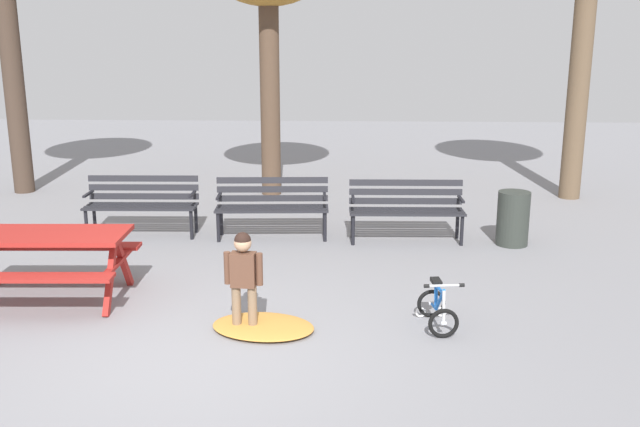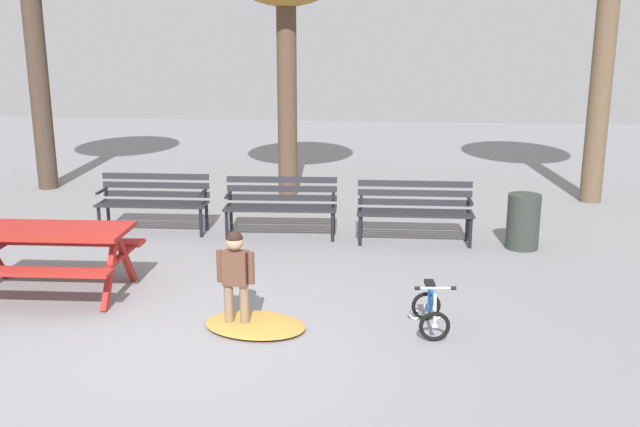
# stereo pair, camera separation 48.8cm
# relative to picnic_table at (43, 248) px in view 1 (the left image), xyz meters

# --- Properties ---
(ground) EXTENTS (36.00, 36.00, 0.00)m
(ground) POSITION_rel_picnic_table_xyz_m (1.90, -1.31, -0.59)
(ground) COLOR gray
(picnic_table) EXTENTS (1.85, 1.41, 0.79)m
(picnic_table) POSITION_rel_picnic_table_xyz_m (0.00, 0.00, 0.00)
(picnic_table) COLOR maroon
(picnic_table) RESTS_ON ground
(park_bench_far_left) EXTENTS (1.61, 0.51, 0.85)m
(park_bench_far_left) POSITION_rel_picnic_table_xyz_m (0.31, 2.65, -0.08)
(park_bench_far_left) COLOR #232328
(park_bench_far_left) RESTS_ON ground
(park_bench_left) EXTENTS (1.62, 0.55, 0.85)m
(park_bench_left) POSITION_rel_picnic_table_xyz_m (2.21, 2.61, -0.08)
(park_bench_left) COLOR #232328
(park_bench_left) RESTS_ON ground
(park_bench_right) EXTENTS (1.61, 0.50, 0.85)m
(park_bench_right) POSITION_rel_picnic_table_xyz_m (4.11, 2.51, -0.08)
(park_bench_right) COLOR #232328
(park_bench_right) RESTS_ON ground
(child_standing) EXTENTS (0.38, 0.18, 1.01)m
(child_standing) POSITION_rel_picnic_table_xyz_m (2.29, -0.73, -0.00)
(child_standing) COLOR #7F664C
(child_standing) RESTS_ON ground
(kids_bicycle) EXTENTS (0.42, 0.59, 0.54)m
(kids_bicycle) POSITION_rel_picnic_table_xyz_m (4.20, -0.57, -0.39)
(kids_bicycle) COLOR black
(kids_bicycle) RESTS_ON ground
(leaf_pile) EXTENTS (1.14, 0.89, 0.07)m
(leaf_pile) POSITION_rel_picnic_table_xyz_m (2.47, -0.71, -0.56)
(leaf_pile) COLOR #C68438
(leaf_pile) RESTS_ON ground
(trash_bin) EXTENTS (0.44, 0.44, 0.75)m
(trash_bin) POSITION_rel_picnic_table_xyz_m (5.57, 2.36, -0.22)
(trash_bin) COLOR #2D332D
(trash_bin) RESTS_ON ground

